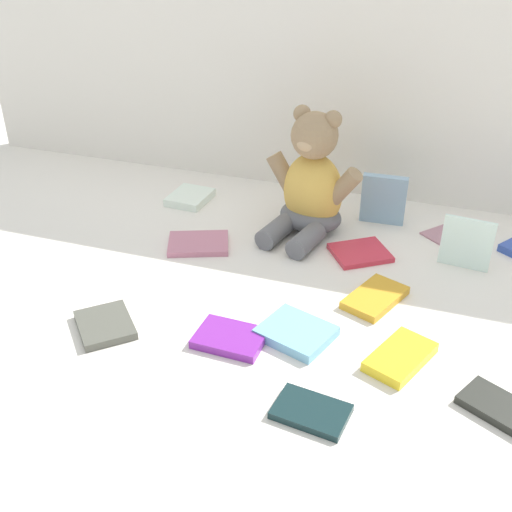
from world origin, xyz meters
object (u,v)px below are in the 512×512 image
book_case_2 (311,412)px  book_case_7 (190,197)px  book_case_11 (507,412)px  book_case_4 (383,200)px  book_case_5 (360,253)px  book_case_3 (400,357)px  teddy_bear (311,188)px  book_case_12 (451,236)px  book_case_1 (105,325)px  book_case_13 (198,243)px  book_case_8 (296,333)px  book_case_10 (230,338)px  book_case_9 (467,243)px  book_case_0 (375,298)px

book_case_2 → book_case_7: size_ratio=1.01×
book_case_11 → book_case_4: bearing=54.2°
book_case_5 → book_case_11: book_case_11 is taller
book_case_7 → book_case_3: bearing=145.6°
teddy_bear → book_case_12: size_ratio=2.84×
book_case_1 → book_case_13: book_case_1 is taller
book_case_1 → book_case_8: 0.33m
book_case_4 → book_case_11: book_case_4 is taller
book_case_4 → book_case_5: (-0.02, -0.16, -0.05)m
book_case_2 → book_case_3: (0.11, 0.16, 0.00)m
book_case_5 → book_case_8: book_case_8 is taller
book_case_10 → book_case_11: bearing=-92.0°
book_case_1 → book_case_3: size_ratio=0.87×
teddy_bear → book_case_3: (0.25, -0.39, -0.09)m
book_case_1 → book_case_9: bearing=-7.1°
book_case_9 → book_case_2: bearing=-104.3°
book_case_0 → book_case_4: size_ratio=1.11×
book_case_10 → book_case_13: size_ratio=0.91×
teddy_bear → book_case_9: 0.34m
teddy_bear → book_case_5: (0.13, -0.08, -0.10)m
book_case_0 → book_case_4: (-0.04, 0.32, 0.05)m
book_case_7 → book_case_11: 0.89m
teddy_bear → book_case_11: 0.63m
book_case_8 → book_case_4: bearing=-170.1°
book_case_9 → book_case_11: (0.08, -0.41, -0.05)m
book_case_1 → book_case_10: 0.22m
book_case_3 → book_case_10: book_case_3 is taller
book_case_8 → book_case_12: book_case_8 is taller
book_case_4 → book_case_9: size_ratio=1.08×
teddy_bear → book_case_13: bearing=-130.7°
book_case_7 → book_case_0: bearing=154.0°
book_case_5 → book_case_8: 0.31m
book_case_7 → book_case_8: size_ratio=0.92×
teddy_bear → book_case_10: size_ratio=2.38×
book_case_0 → book_case_8: size_ratio=1.10×
book_case_1 → book_case_8: book_case_8 is taller
book_case_0 → book_case_4: book_case_4 is taller
book_case_5 → book_case_7: book_case_7 is taller
book_case_8 → book_case_12: size_ratio=1.19×
book_case_1 → book_case_12: size_ratio=1.12×
book_case_8 → book_case_10: book_case_8 is taller
teddy_bear → book_case_13: size_ratio=2.16×
book_case_4 → book_case_12: (0.16, -0.02, -0.05)m
book_case_0 → book_case_11: 0.32m
book_case_0 → book_case_8: book_case_8 is taller
book_case_0 → book_case_2: size_ratio=1.18×
book_case_0 → book_case_3: size_ratio=1.02×
book_case_0 → book_case_3: bearing=-45.1°
teddy_bear → book_case_2: size_ratio=2.56×
book_case_3 → book_case_7: (-0.57, 0.44, 0.00)m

